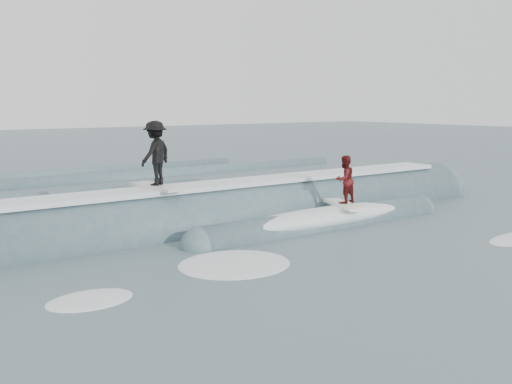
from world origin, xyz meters
TOP-DOWN VIEW (x-y plane):
  - ground at (0.00, 0.00)m, footprint 160.00×160.00m
  - breaking_wave at (0.21, 5.72)m, footprint 22.78×4.05m
  - surfer_black at (-2.86, 5.98)m, footprint 1.39×2.05m
  - surfer_red at (2.59, 3.78)m, footprint 1.15×2.07m
  - whitewater at (0.34, -0.38)m, footprint 14.10×8.49m
  - far_swells at (-1.22, 17.65)m, footprint 33.58×8.65m

SIDE VIEW (x-z plane):
  - ground at x=0.00m, z-range 0.00..0.00m
  - whitewater at x=0.34m, z-range -0.05..0.05m
  - far_swells at x=-1.22m, z-range -0.40..0.40m
  - breaking_wave at x=0.21m, z-range -1.24..1.31m
  - surfer_red at x=2.59m, z-range 0.49..2.11m
  - surfer_black at x=-2.86m, z-range 1.33..3.29m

